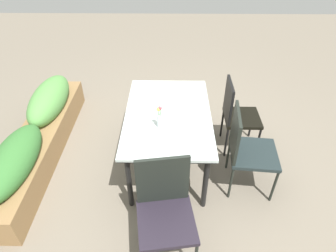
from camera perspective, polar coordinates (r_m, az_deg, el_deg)
ground_plane at (r=3.72m, az=-0.90°, el=-7.35°), size 12.00×12.00×0.00m
dining_table at (r=3.29m, az=-0.00°, el=1.50°), size 1.47×0.95×0.76m
chair_near_left at (r=3.22m, az=15.04°, el=-4.00°), size 0.54×0.54×0.99m
chair_near_right at (r=3.73m, az=13.20°, el=2.57°), size 0.44×0.44×0.96m
chair_end_left at (r=2.59m, az=-0.62°, el=-15.47°), size 0.55×0.55×1.01m
flower_vase at (r=3.00m, az=-1.59°, el=1.36°), size 0.06×0.06×0.26m
planter_box at (r=3.99m, az=-24.05°, el=-1.62°), size 2.56×0.47×0.68m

